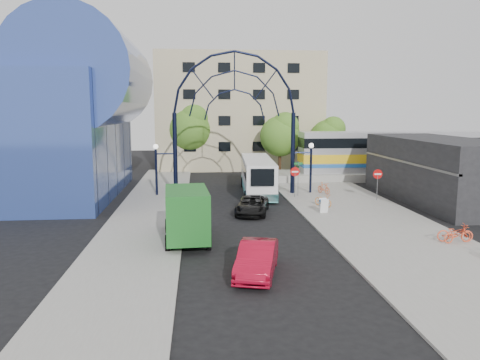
{
  "coord_description": "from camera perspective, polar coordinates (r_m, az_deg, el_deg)",
  "views": [
    {
      "loc": [
        -3.09,
        -25.34,
        7.22
      ],
      "look_at": [
        -0.26,
        6.0,
        2.5
      ],
      "focal_mm": 35.0,
      "sensor_mm": 36.0,
      "label": 1
    }
  ],
  "objects": [
    {
      "name": "bike_far_a",
      "position": [
        27.96,
        24.99,
        -6.06
      ],
      "size": [
        1.76,
        0.89,
        0.88
      ],
      "primitive_type": "imported",
      "rotation": [
        0.0,
        0.0,
        1.76
      ],
      "color": "#EB592F",
      "rests_on": "sidewalk_east"
    },
    {
      "name": "bike_far_c",
      "position": [
        28.07,
        24.74,
        -5.86
      ],
      "size": [
        1.99,
        0.93,
        1.0
      ],
      "primitive_type": "imported",
      "rotation": [
        0.0,
        0.0,
        1.43
      ],
      "color": "#E34E2D",
      "rests_on": "sidewalk_east"
    },
    {
      "name": "do_not_enter_sign",
      "position": [
        38.4,
        16.43,
        0.33
      ],
      "size": [
        0.76,
        0.07,
        2.48
      ],
      "color": "slate",
      "rests_on": "sidewalk_east"
    },
    {
      "name": "train_platform",
      "position": [
        53.11,
        20.67,
        0.6
      ],
      "size": [
        32.0,
        5.0,
        0.8
      ],
      "primitive_type": "cube",
      "color": "gray",
      "rests_on": "ground"
    },
    {
      "name": "black_suv",
      "position": [
        32.72,
        1.5,
        -3.1
      ],
      "size": [
        3.01,
        4.85,
        1.25
      ],
      "primitive_type": "imported",
      "rotation": [
        0.0,
        0.0,
        -0.22
      ],
      "color": "black",
      "rests_on": "ground"
    },
    {
      "name": "stop_sign",
      "position": [
        38.52,
        6.72,
        0.67
      ],
      "size": [
        0.8,
        0.07,
        2.5
      ],
      "color": "slate",
      "rests_on": "sidewalk_east"
    },
    {
      "name": "green_truck",
      "position": [
        26.05,
        -6.56,
        -4.17
      ],
      "size": [
        2.64,
        6.15,
        3.04
      ],
      "rotation": [
        0.0,
        0.0,
        0.06
      ],
      "color": "black",
      "rests_on": "ground"
    },
    {
      "name": "bike_near_b",
      "position": [
        40.63,
        10.17,
        -0.97
      ],
      "size": [
        1.04,
        1.68,
        0.98
      ],
      "primitive_type": "imported",
      "rotation": [
        0.0,
        0.0,
        0.39
      ],
      "color": "#E65F2E",
      "rests_on": "sidewalk_east"
    },
    {
      "name": "plaza_west",
      "position": [
        32.33,
        -11.11,
        -4.43
      ],
      "size": [
        5.0,
        50.0,
        0.12
      ],
      "primitive_type": "cube",
      "color": "gray",
      "rests_on": "ground"
    },
    {
      "name": "tree_north_b",
      "position": [
        55.3,
        -6.0,
        6.46
      ],
      "size": [
        5.12,
        5.12,
        8.0
      ],
      "color": "#382314",
      "rests_on": "ground"
    },
    {
      "name": "gateway_arch",
      "position": [
        39.48,
        -0.67,
        10.47
      ],
      "size": [
        13.64,
        0.44,
        12.1
      ],
      "color": "black",
      "rests_on": "ground"
    },
    {
      "name": "sandwich_board",
      "position": [
        33.14,
        10.17,
        -2.88
      ],
      "size": [
        0.55,
        0.61,
        0.99
      ],
      "color": "white",
      "rests_on": "sidewalk_east"
    },
    {
      "name": "apartment_block",
      "position": [
        60.52,
        -0.33,
        8.33
      ],
      "size": [
        20.0,
        12.1,
        14.0
      ],
      "color": "tan",
      "rests_on": "ground"
    },
    {
      "name": "red_sedan",
      "position": [
        20.89,
        2.09,
        -9.57
      ],
      "size": [
        2.58,
        4.69,
        1.46
      ],
      "primitive_type": "imported",
      "rotation": [
        0.0,
        0.0,
        -0.24
      ],
      "color": "#A60A22",
      "rests_on": "ground"
    },
    {
      "name": "tree_north_a",
      "position": [
        52.15,
        5.06,
        5.63
      ],
      "size": [
        4.48,
        4.48,
        7.0
      ],
      "color": "#382314",
      "rests_on": "ground"
    },
    {
      "name": "sidewalk_east",
      "position": [
        32.17,
        15.21,
        -4.63
      ],
      "size": [
        8.0,
        56.0,
        0.12
      ],
      "primitive_type": "cube",
      "color": "gray",
      "rests_on": "ground"
    },
    {
      "name": "train_car",
      "position": [
        52.84,
        20.82,
        3.29
      ],
      "size": [
        25.1,
        3.05,
        4.2
      ],
      "color": "#B7B7BC",
      "rests_on": "train_platform"
    },
    {
      "name": "ground",
      "position": [
        26.53,
        1.74,
        -7.27
      ],
      "size": [
        120.0,
        120.0,
        0.0
      ],
      "primitive_type": "plane",
      "color": "black",
      "rests_on": "ground"
    },
    {
      "name": "commercial_block_east",
      "position": [
        40.44,
        23.07,
        1.15
      ],
      "size": [
        6.0,
        16.0,
        5.0
      ],
      "primitive_type": "cube",
      "color": "black",
      "rests_on": "ground"
    },
    {
      "name": "street_name_sign",
      "position": [
        39.16,
        7.12,
        1.0
      ],
      "size": [
        0.7,
        0.7,
        2.8
      ],
      "color": "slate",
      "rests_on": "sidewalk_east"
    },
    {
      "name": "tree_north_c",
      "position": [
        55.47,
        10.82,
        5.34
      ],
      "size": [
        4.16,
        4.16,
        6.5
      ],
      "color": "#382314",
      "rests_on": "ground"
    },
    {
      "name": "bike_near_a",
      "position": [
        35.37,
        10.1,
        -2.43
      ],
      "size": [
        1.35,
        1.8,
        0.91
      ],
      "primitive_type": "imported",
      "rotation": [
        0.0,
        0.0,
        0.5
      ],
      "color": "orange",
      "rests_on": "sidewalk_east"
    },
    {
      "name": "transit_hall",
      "position": [
        42.15,
        -22.18,
        7.2
      ],
      "size": [
        16.5,
        18.0,
        14.5
      ],
      "color": "#324B9B",
      "rests_on": "ground"
    },
    {
      "name": "city_bus",
      "position": [
        40.88,
        2.14,
        0.6
      ],
      "size": [
        3.1,
        11.13,
        3.02
      ],
      "rotation": [
        0.0,
        0.0,
        -0.06
      ],
      "color": "white",
      "rests_on": "ground"
    }
  ]
}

